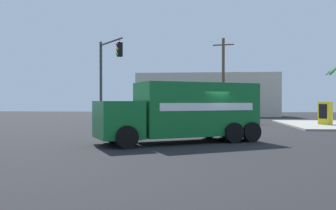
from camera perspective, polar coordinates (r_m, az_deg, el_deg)
The scene contains 6 objects.
ground_plane at distance 18.20m, azimuth 5.74°, elevation -5.83°, with size 100.00×100.00×0.00m, color black.
delivery_truck at distance 17.69m, azimuth 2.67°, elevation -1.05°, with size 8.22×6.09×2.94m.
traffic_light_primary at distance 26.16m, azimuth -9.81°, elevation 5.34°, with size 2.41×3.00×6.47m.
vending_machine_blue at distance 31.90m, azimuth 23.86°, elevation -1.19°, with size 1.17×1.17×1.85m.
utility_pole at distance 38.00m, azimuth 8.84°, elevation 4.28°, with size 2.18×0.56×8.67m.
building_backdrop at distance 49.37m, azimuth 6.23°, elevation 1.60°, with size 18.87×6.00×5.78m, color beige.
Camera 1 is at (-0.10, -18.08, 2.04)m, focal length 38.09 mm.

